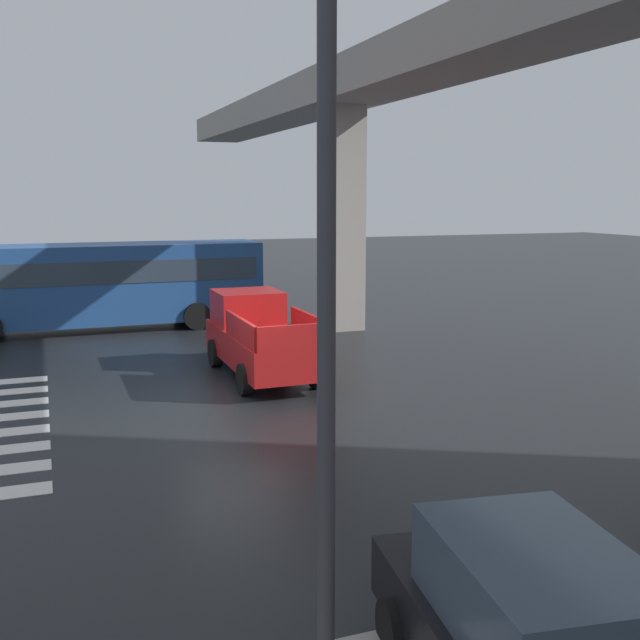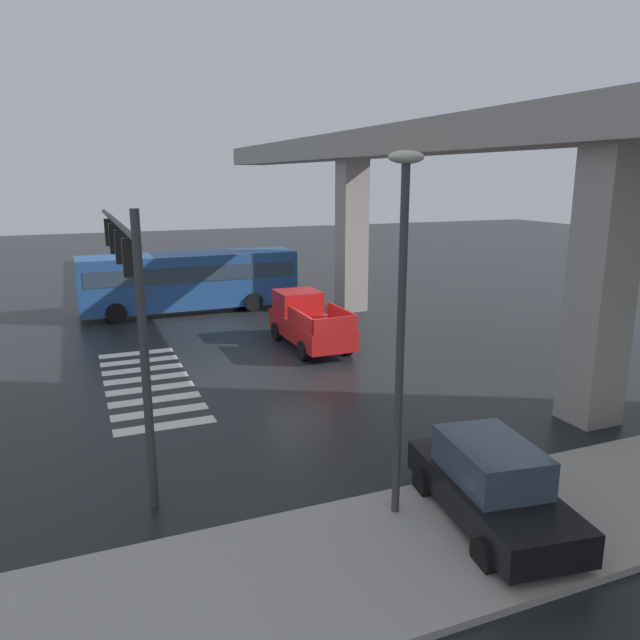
{
  "view_description": "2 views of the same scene",
  "coord_description": "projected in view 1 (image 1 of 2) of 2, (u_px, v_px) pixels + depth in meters",
  "views": [
    {
      "loc": [
        16.07,
        -3.96,
        4.69
      ],
      "look_at": [
        -0.58,
        2.27,
        1.68
      ],
      "focal_mm": 41.75,
      "sensor_mm": 36.0,
      "label": 1
    },
    {
      "loc": [
        20.06,
        -7.39,
        6.79
      ],
      "look_at": [
        -2.01,
        1.64,
        1.12
      ],
      "focal_mm": 34.02,
      "sensor_mm": 36.0,
      "label": 2
    }
  ],
  "objects": [
    {
      "name": "pickup_truck",
      "position": [
        260.0,
        337.0,
        19.5
      ],
      "size": [
        5.11,
        2.1,
        2.08
      ],
      "color": "red",
      "rests_on": "ground"
    },
    {
      "name": "ground_plane",
      "position": [
        236.0,
        402.0,
        17.0
      ],
      "size": [
        120.0,
        120.0,
        0.0
      ],
      "primitive_type": "plane",
      "color": "black"
    },
    {
      "name": "street_lamp_near_corner",
      "position": [
        327.0,
        211.0,
        6.07
      ],
      "size": [
        0.44,
        0.7,
        7.24
      ],
      "color": "#38383D",
      "rests_on": "ground"
    },
    {
      "name": "city_bus",
      "position": [
        104.0,
        281.0,
        25.93
      ],
      "size": [
        2.84,
        10.81,
        2.99
      ],
      "color": "#234C8C",
      "rests_on": "ground"
    },
    {
      "name": "elevated_overpass",
      "position": [
        467.0,
        71.0,
        17.73
      ],
      "size": [
        53.67,
        2.34,
        8.84
      ],
      "color": "#9E9991",
      "rests_on": "ground"
    }
  ]
}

